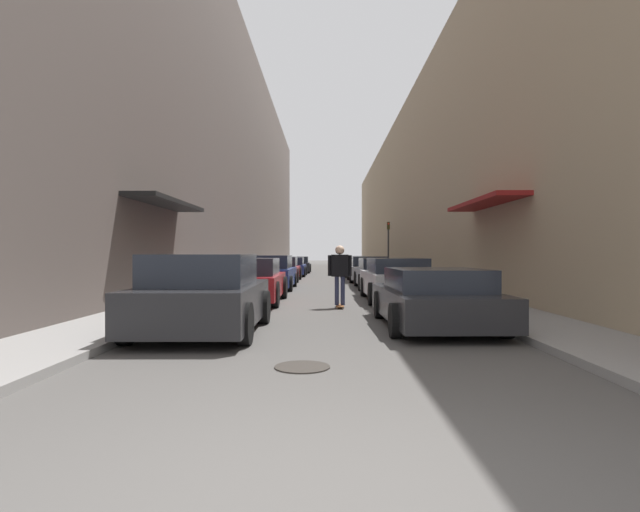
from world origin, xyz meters
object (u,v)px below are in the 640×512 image
Objects in this scene: parked_car_left_1 at (251,281)px; parked_car_left_3 at (282,269)px; parked_car_right_5 at (354,265)px; parked_car_right_2 at (380,274)px; traffic_light at (388,242)px; parked_car_right_0 at (434,298)px; manhole_cover at (302,367)px; skateboarder at (340,270)px; parked_car_left_0 at (204,296)px; parked_car_left_5 at (297,265)px; parked_car_right_4 at (360,267)px; parked_car_right_3 at (369,269)px; parked_car_left_4 at (291,267)px; parked_car_left_2 at (271,273)px; parked_car_right_1 at (396,280)px.

parked_car_left_1 is 11.38m from parked_car_left_3.
parked_car_left_1 reaches higher than parked_car_right_5.
parked_car_right_2 is 1.39× the size of traffic_light.
parked_car_right_0 is 4.25m from manhole_cover.
parked_car_right_5 is 23.59m from skateboarder.
parked_car_left_0 reaches higher than manhole_cover.
traffic_light is (5.88, -7.19, 1.53)m from parked_car_left_5.
parked_car_left_5 is 0.95× the size of parked_car_right_2.
parked_car_left_1 is 0.96× the size of parked_car_right_4.
parked_car_right_5 is at bearing 81.30° from parked_car_left_0.
parked_car_right_2 is at bearing 89.43° from parked_car_right_0.
parked_car_right_5 is at bearing 85.91° from skateboarder.
parked_car_right_3 reaches higher than parked_car_right_0.
manhole_cover is (-2.52, -14.20, -0.60)m from parked_car_right_2.
parked_car_right_0 is at bearing 55.04° from manhole_cover.
parked_car_right_3 is at bearing 68.55° from parked_car_left_1.
parked_car_left_3 is 5.66m from parked_car_left_4.
skateboarder is (2.65, -12.70, 0.40)m from parked_car_left_3.
parked_car_left_2 reaches higher than parked_car_right_2.
parked_car_right_3 is at bearing 51.71° from parked_car_left_2.
parked_car_right_3 is (4.48, -0.24, 0.01)m from parked_car_left_3.
skateboarder reaches higher than parked_car_right_1.
parked_car_left_3 is (-0.09, 16.92, -0.07)m from parked_car_left_0.
parked_car_left_5 is at bearing 129.26° from traffic_light.
parked_car_left_4 is at bearing 126.81° from parked_car_right_3.
parked_car_left_3 is 1.04× the size of parked_car_right_0.
parked_car_left_2 reaches higher than parked_car_right_0.
parked_car_right_0 is (4.34, -21.79, -0.02)m from parked_car_left_4.
skateboarder reaches higher than manhole_cover.
parked_car_left_1 is 0.99× the size of parked_car_right_5.
parked_car_left_1 is 4.37m from parked_car_right_1.
parked_car_left_0 is 22.58m from parked_car_left_4.
parked_car_left_2 is at bearing -104.31° from parked_car_right_5.
parked_car_right_1 is at bearing -89.98° from parked_car_right_4.
parked_car_left_2 is 1.03× the size of parked_car_right_0.
skateboarder is (-1.75, 3.42, 0.45)m from parked_car_right_0.
parked_car_left_0 is at bearing -104.76° from parked_car_right_3.
parked_car_left_5 is 27.65m from parked_car_right_0.
parked_car_left_1 is 22.60m from parked_car_right_5.
parked_car_left_1 is at bearing -104.60° from parked_car_right_4.
manhole_cover is at bearing -99.73° from traffic_light.
parked_car_right_5 is 7.18m from traffic_light.
traffic_light is at bearing 33.58° from parked_car_left_3.
parked_car_left_5 is at bearing 124.95° from parked_car_right_4.
parked_car_left_5 is at bearing 89.81° from parked_car_left_2.
parked_car_left_3 is (-0.11, 11.38, -0.02)m from parked_car_left_1.
parked_car_right_1 is (4.35, -16.31, 0.05)m from parked_car_left_4.
parked_car_right_5 is at bearing 79.22° from parked_car_left_1.
parked_car_left_3 is 7.40m from traffic_light.
parked_car_right_1 is (4.32, -4.85, -0.01)m from parked_car_left_2.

